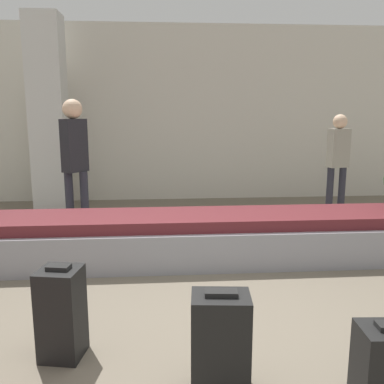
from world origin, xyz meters
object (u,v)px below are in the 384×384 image
at_px(pillar, 49,115).
at_px(suitcase_2, 220,344).
at_px(traveler_0, 75,154).
at_px(traveler_1, 338,156).
at_px(suitcase_1, 61,313).

relative_size(pillar, suitcase_2, 4.90).
xyz_separation_m(traveler_0, traveler_1, (3.97, 0.88, -0.15)).
height_order(suitcase_2, traveler_1, traveler_1).
bearing_deg(traveler_0, pillar, 62.32).
relative_size(suitcase_1, suitcase_2, 1.02).
bearing_deg(suitcase_1, suitcase_2, -13.18).
height_order(suitcase_1, suitcase_2, suitcase_1).
xyz_separation_m(pillar, traveler_0, (0.70, -1.62, -0.49)).
relative_size(pillar, traveler_0, 1.76).
distance_m(pillar, suitcase_1, 4.88).
height_order(pillar, traveler_1, pillar).
distance_m(suitcase_1, traveler_0, 3.09).
xyz_separation_m(pillar, suitcase_1, (1.13, -4.57, -1.28)).
xyz_separation_m(suitcase_2, traveler_1, (2.51, 4.30, 0.64)).
bearing_deg(traveler_1, pillar, 159.08).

